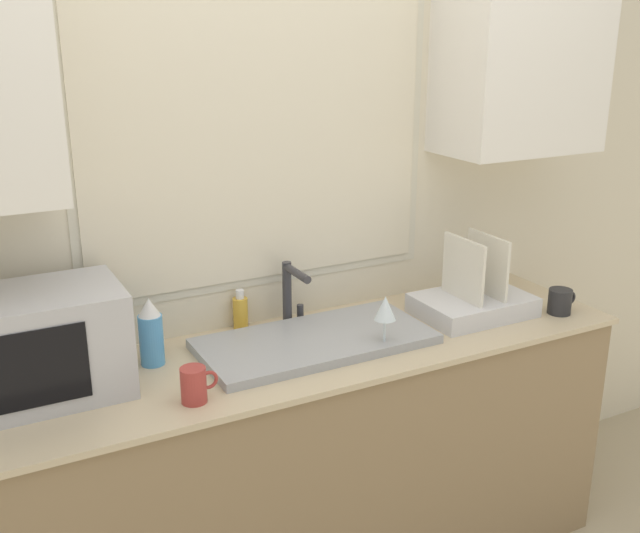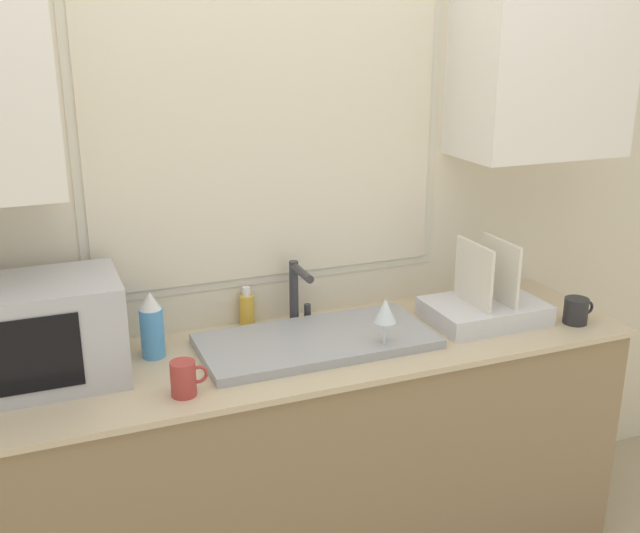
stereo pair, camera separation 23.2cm
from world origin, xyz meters
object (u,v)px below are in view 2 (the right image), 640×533
object	(u,v)px
spray_bottle	(152,326)
mug_near_sink	(184,378)
soap_bottle	(247,309)
dish_rack	(485,306)
wine_glass	(385,312)
faucet	(297,288)
microwave	(30,334)

from	to	relation	value
spray_bottle	mug_near_sink	distance (m)	0.30
soap_bottle	mug_near_sink	bearing A→B (deg)	-125.97
dish_rack	spray_bottle	size ratio (longest dim) A/B	1.86
spray_bottle	wine_glass	size ratio (longest dim) A/B	1.17
wine_glass	mug_near_sink	bearing A→B (deg)	-175.78
faucet	soap_bottle	world-z (taller)	faucet
dish_rack	wine_glass	size ratio (longest dim) A/B	2.18
faucet	mug_near_sink	xyz separation A→B (m)	(-0.48, -0.37, -0.08)
soap_bottle	mug_near_sink	size ratio (longest dim) A/B	1.30
microwave	soap_bottle	world-z (taller)	microwave
faucet	wine_glass	world-z (taller)	faucet
dish_rack	mug_near_sink	xyz separation A→B (m)	(-1.10, -0.16, -0.00)
soap_bottle	wine_glass	world-z (taller)	wine_glass
microwave	spray_bottle	world-z (taller)	microwave
microwave	dish_rack	size ratio (longest dim) A/B	1.29
faucet	microwave	distance (m)	0.87
microwave	mug_near_sink	xyz separation A→B (m)	(0.39, -0.24, -0.10)
soap_bottle	faucet	bearing A→B (deg)	-19.71
faucet	dish_rack	distance (m)	0.66
faucet	dish_rack	bearing A→B (deg)	-18.66
dish_rack	faucet	bearing A→B (deg)	161.34
dish_rack	spray_bottle	distance (m)	1.14
dish_rack	soap_bottle	world-z (taller)	dish_rack
microwave	wine_glass	bearing A→B (deg)	-10.63
spray_bottle	soap_bottle	size ratio (longest dim) A/B	1.53
soap_bottle	wine_glass	distance (m)	0.52
dish_rack	wine_glass	distance (m)	0.47
faucet	spray_bottle	world-z (taller)	faucet
spray_bottle	mug_near_sink	world-z (taller)	spray_bottle
dish_rack	mug_near_sink	size ratio (longest dim) A/B	3.71
faucet	spray_bottle	bearing A→B (deg)	-171.57
wine_glass	soap_bottle	bearing A→B (deg)	131.87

